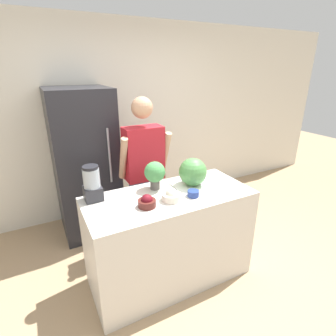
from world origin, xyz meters
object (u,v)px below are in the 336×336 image
refrigerator (85,164)px  potted_plant (155,173)px  person (144,173)px  blender (92,184)px  bowl_cherries (147,202)px  bowl_small_blue (193,194)px  bowl_cream (171,196)px  watermelon (193,172)px

refrigerator → potted_plant: 1.18m
person → blender: bearing=-146.7°
person → bowl_cherries: (-0.29, -0.76, 0.07)m
refrigerator → bowl_small_blue: size_ratio=17.52×
refrigerator → bowl_cream: bearing=-70.9°
bowl_cream → watermelon: bearing=26.8°
bowl_small_blue → person: bearing=100.5°
refrigerator → potted_plant: (0.44, -1.08, 0.18)m
bowl_cream → potted_plant: bearing=96.1°
person → potted_plant: person is taller
bowl_cherries → blender: blender is taller
bowl_cherries → blender: size_ratio=0.48×
person → bowl_cherries: size_ratio=11.54×
bowl_cherries → bowl_small_blue: (0.44, -0.02, -0.01)m
person → watermelon: person is taller
watermelon → bowl_cream: 0.37m
refrigerator → bowl_cream: size_ratio=10.70×
bowl_small_blue → potted_plant: size_ratio=0.38×
refrigerator → watermelon: size_ratio=6.71×
bowl_small_blue → blender: (-0.80, 0.35, 0.12)m
person → bowl_cherries: person is taller
watermelon → bowl_cream: size_ratio=1.59×
refrigerator → potted_plant: refrigerator is taller
watermelon → blender: blender is taller
person → blender: person is taller
bowl_cream → blender: (-0.59, 0.32, 0.11)m
bowl_small_blue → potted_plant: bearing=128.3°
refrigerator → bowl_cream: (0.47, -1.35, 0.07)m
refrigerator → potted_plant: bearing=-67.9°
person → bowl_small_blue: person is taller
watermelon → potted_plant: (-0.35, 0.11, 0.01)m
person → bowl_cream: person is taller
watermelon → blender: 0.93m
person → bowl_cherries: bearing=-111.1°
bowl_cream → blender: bearing=151.4°
blender → bowl_small_blue: bearing=-23.7°
person → potted_plant: size_ratio=6.38×
watermelon → potted_plant: watermelon is taller
watermelon → potted_plant: 0.36m
refrigerator → bowl_small_blue: 1.54m
potted_plant → refrigerator: bearing=112.1°
bowl_cherries → person: bearing=68.9°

